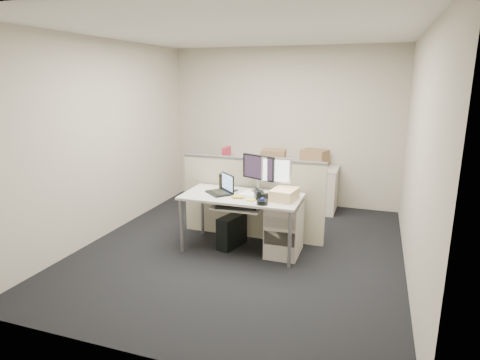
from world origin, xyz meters
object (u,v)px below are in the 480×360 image
at_px(monitor_main, 258,173).
at_px(laptop, 219,184).
at_px(desk, 242,200).
at_px(desk_phone, 264,195).

distance_m(monitor_main, laptop, 0.53).
relative_size(desk, monitor_main, 3.08).
height_order(desk, desk_phone, desk_phone).
height_order(desk, laptop, laptop).
bearing_deg(monitor_main, laptop, -129.22).
relative_size(desk, desk_phone, 6.44).
bearing_deg(desk_phone, laptop, 155.23).
distance_m(desk, monitor_main, 0.41).
distance_m(laptop, desk_phone, 0.61).
bearing_deg(desk_phone, monitor_main, 95.99).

